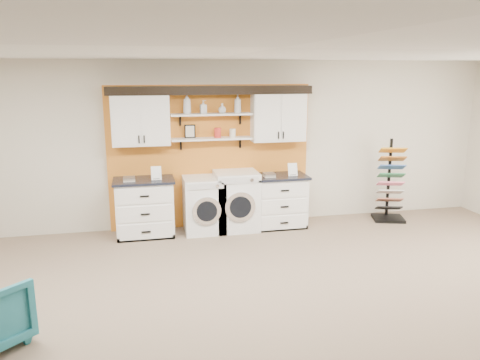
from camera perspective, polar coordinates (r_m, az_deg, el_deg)
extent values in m
plane|color=#846C58|center=(4.72, 4.32, -20.49)|extent=(10.00, 10.00, 0.00)
plane|color=white|center=(3.94, 5.04, 15.80)|extent=(10.00, 10.00, 0.00)
plane|color=beige|center=(7.94, -3.68, 4.32)|extent=(10.00, 0.00, 10.00)
cube|color=orange|center=(7.94, -3.62, 2.85)|extent=(3.40, 0.07, 2.40)
cube|color=white|center=(7.60, -12.03, 7.31)|extent=(0.90, 0.34, 0.84)
cube|color=white|center=(7.43, -13.72, 7.09)|extent=(0.42, 0.01, 0.78)
cube|color=white|center=(7.43, -10.31, 7.26)|extent=(0.42, 0.01, 0.78)
cube|color=white|center=(7.94, 4.66, 7.78)|extent=(0.90, 0.34, 0.84)
cube|color=white|center=(7.71, 3.46, 7.65)|extent=(0.42, 0.01, 0.78)
cube|color=white|center=(7.84, 6.58, 7.67)|extent=(0.42, 0.01, 0.78)
cube|color=white|center=(7.73, -3.47, 5.05)|extent=(1.32, 0.28, 0.03)
cube|color=white|center=(7.68, -3.51, 8.00)|extent=(1.32, 0.28, 0.03)
cube|color=black|center=(7.68, -3.58, 10.99)|extent=(3.30, 0.40, 0.10)
cube|color=black|center=(7.49, -3.35, 10.48)|extent=(3.30, 0.04, 0.04)
cube|color=black|center=(7.72, -6.12, 5.92)|extent=(0.18, 0.02, 0.22)
cube|color=beige|center=(7.71, -6.12, 5.91)|extent=(0.14, 0.01, 0.18)
cylinder|color=red|center=(7.73, -2.74, 5.77)|extent=(0.11, 0.11, 0.16)
cylinder|color=silver|center=(7.78, -0.92, 5.75)|extent=(0.10, 0.10, 0.14)
cube|color=white|center=(7.72, -11.52, -3.41)|extent=(0.90, 0.60, 0.90)
cube|color=black|center=(7.60, -11.34, -6.98)|extent=(0.90, 0.06, 0.07)
cube|color=black|center=(7.61, -11.68, -0.02)|extent=(0.96, 0.66, 0.04)
cube|color=white|center=(7.35, -11.58, -1.91)|extent=(0.82, 0.02, 0.25)
cube|color=white|center=(7.43, -11.48, -4.07)|extent=(0.82, 0.02, 0.25)
cube|color=white|center=(7.52, -11.38, -6.18)|extent=(0.82, 0.02, 0.25)
cube|color=white|center=(8.06, 4.78, -2.64)|extent=(0.86, 0.60, 0.86)
cube|color=black|center=(7.93, 5.29, -5.91)|extent=(0.86, 0.06, 0.07)
cube|color=black|center=(7.95, 4.84, 0.47)|extent=(0.92, 0.66, 0.04)
cube|color=white|center=(7.71, 5.47, -1.26)|extent=(0.78, 0.02, 0.24)
cube|color=white|center=(7.78, 5.43, -3.23)|extent=(0.78, 0.02, 0.24)
cube|color=white|center=(7.86, 5.38, -5.17)|extent=(0.78, 0.02, 0.24)
cube|color=white|center=(7.78, -4.44, -2.98)|extent=(0.66, 0.66, 0.92)
cube|color=silver|center=(7.36, -4.14, -0.76)|extent=(0.56, 0.02, 0.10)
cylinder|color=silver|center=(7.47, -4.09, -3.78)|extent=(0.46, 0.05, 0.46)
cylinder|color=black|center=(7.45, -4.06, -3.84)|extent=(0.33, 0.03, 0.33)
cube|color=white|center=(7.86, -0.50, -2.50)|extent=(0.71, 0.66, 0.99)
cube|color=silver|center=(7.44, 0.02, -0.05)|extent=(0.61, 0.02, 0.10)
cylinder|color=silver|center=(7.55, 0.02, -3.28)|extent=(0.50, 0.05, 0.50)
cylinder|color=black|center=(7.53, 0.06, -3.34)|extent=(0.35, 0.03, 0.35)
cube|color=black|center=(8.86, 17.60, -4.48)|extent=(0.63, 0.57, 0.05)
cube|color=black|center=(8.83, 17.69, 0.30)|extent=(0.05, 0.05, 1.41)
cube|color=black|center=(8.82, 17.66, -3.24)|extent=(0.49, 0.36, 0.13)
cube|color=#9B5440|center=(8.78, 17.72, -2.31)|extent=(0.49, 0.36, 0.13)
cube|color=silver|center=(8.75, 17.79, -1.36)|extent=(0.49, 0.36, 0.13)
cube|color=pink|center=(8.71, 17.86, -0.41)|extent=(0.49, 0.36, 0.13)
cube|color=#217A45|center=(8.68, 17.93, 0.55)|extent=(0.49, 0.36, 0.13)
cube|color=#2D519F|center=(8.65, 18.00, 1.52)|extent=(0.49, 0.36, 0.13)
cube|color=#BE6116|center=(8.62, 18.07, 2.49)|extent=(0.49, 0.36, 0.13)
cube|color=orange|center=(8.60, 18.14, 3.47)|extent=(0.49, 0.36, 0.13)
imported|color=silver|center=(7.62, -6.48, 9.24)|extent=(0.16, 0.16, 0.33)
imported|color=silver|center=(7.65, -4.50, 8.88)|extent=(0.11, 0.11, 0.21)
imported|color=silver|center=(7.70, -2.19, 8.73)|extent=(0.13, 0.13, 0.16)
imported|color=silver|center=(7.75, -0.29, 9.31)|extent=(0.12, 0.12, 0.30)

